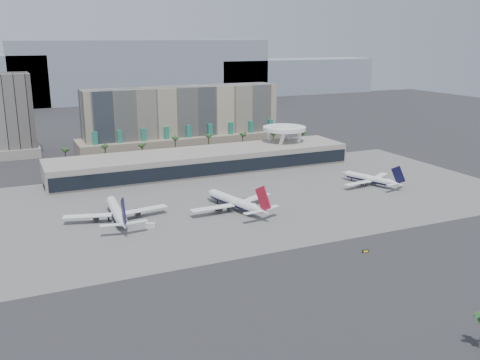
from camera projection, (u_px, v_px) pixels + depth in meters
name	position (u px, v px, depth m)	size (l,w,h in m)	color
ground	(304.00, 236.00, 204.42)	(900.00, 900.00, 0.00)	#232326
apron_pad	(244.00, 198.00, 252.82)	(260.00, 130.00, 0.06)	#5B5B59
mountain_ridge	(117.00, 76.00, 621.48)	(680.00, 60.00, 70.00)	gray
hotel	(183.00, 125.00, 357.56)	(140.00, 30.00, 42.00)	tan
office_tower	(11.00, 120.00, 336.79)	(30.00, 30.00, 52.00)	black
terminal	(203.00, 161.00, 299.42)	(170.00, 32.50, 14.50)	gray
saucer_structure	(284.00, 131.00, 323.59)	(26.00, 26.00, 21.89)	white
palm_row	(194.00, 142.00, 332.12)	(157.80, 2.80, 13.10)	brown
airliner_left	(117.00, 212.00, 220.43)	(43.16, 44.50, 15.35)	white
airliner_centre	(235.00, 202.00, 233.65)	(41.93, 43.51, 15.31)	white
airliner_right	(370.00, 179.00, 273.93)	(34.61, 35.76, 12.87)	white
service_vehicle_a	(151.00, 225.00, 213.19)	(3.89, 1.90, 1.90)	silver
service_vehicle_b	(239.00, 207.00, 236.47)	(3.09, 1.76, 1.59)	white
taxiway_sign	(366.00, 251.00, 188.36)	(2.33, 0.83, 1.06)	black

